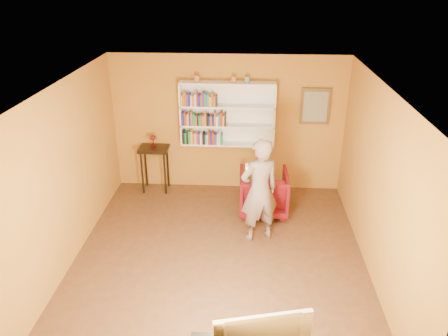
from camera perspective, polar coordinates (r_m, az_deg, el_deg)
The scene contains 15 objects.
room_shell at distance 6.40m, azimuth -0.68°, elevation -4.44°, with size 5.30×5.80×2.88m.
bookshelf at distance 8.38m, azimuth 0.48°, elevation 7.13°, with size 1.80×0.29×1.23m.
books_row_lower at distance 8.48m, azimuth -2.82°, elevation 3.97°, with size 0.77×0.19×0.26m.
books_row_middle at distance 8.35m, azimuth -2.65°, elevation 6.39°, with size 0.84×0.19×0.27m.
books_row_upper at distance 8.24m, azimuth -3.27°, elevation 8.89°, with size 0.67×0.19×0.26m.
ornament_left at distance 8.19m, azimuth -3.52°, elevation 11.58°, with size 0.08×0.08×0.12m, color #BD5F36.
ornament_centre at distance 8.14m, azimuth 1.27°, elevation 11.50°, with size 0.08×0.08×0.11m, color #AF5B3A.
ornament_right at distance 8.14m, azimuth 3.01°, elevation 11.46°, with size 0.08×0.08×0.10m, color slate.
framed_painting at distance 8.47m, azimuth 11.83°, elevation 7.88°, with size 0.55×0.05×0.70m.
console_table at distance 8.71m, azimuth -9.11°, elevation 1.70°, with size 0.57×0.43×0.93m.
ruby_lustre at distance 8.59m, azimuth -9.26°, elevation 3.79°, with size 0.16×0.16×0.25m.
armchair at distance 8.00m, azimuth 5.16°, elevation -3.15°, with size 0.86×0.89×0.81m, color #4D050E.
person at distance 7.00m, azimuth 4.65°, elevation -2.98°, with size 0.65×0.42×1.78m, color #6F5F51.
game_remote at distance 6.43m, azimuth 3.00°, elevation 0.21°, with size 0.04×0.15×0.04m, color white.
television at distance 4.71m, azimuth 4.74°, elevation -20.39°, with size 0.99×0.13×0.57m, color black.
Camera 1 is at (0.41, -5.57, 4.15)m, focal length 35.00 mm.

